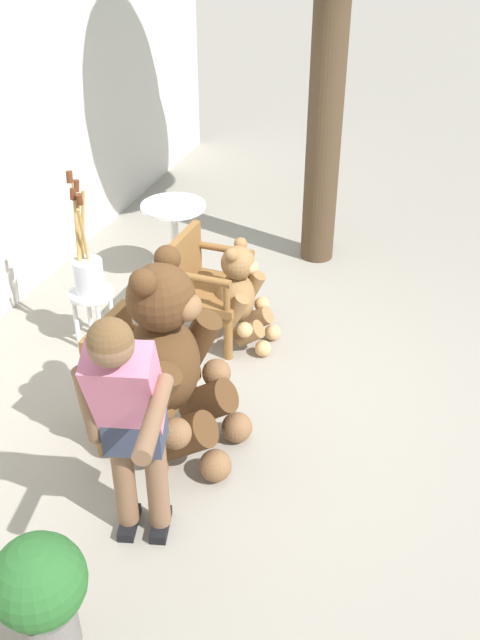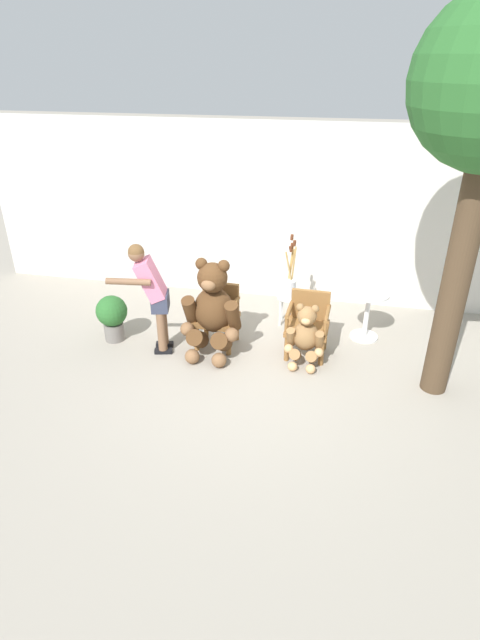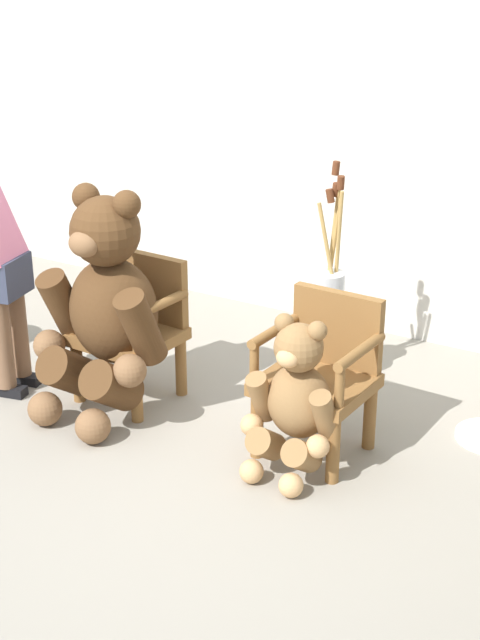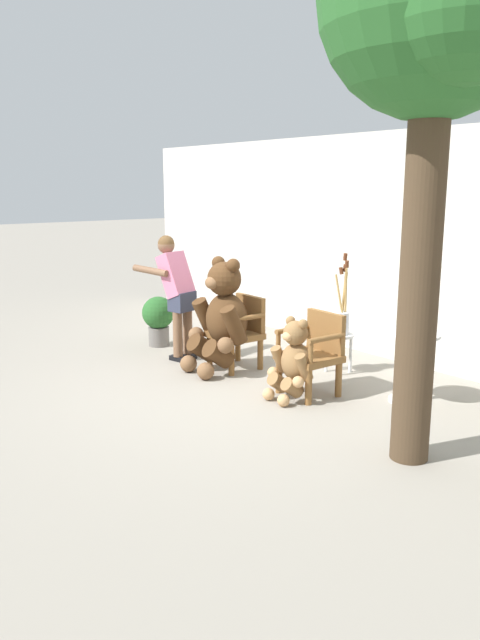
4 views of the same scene
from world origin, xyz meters
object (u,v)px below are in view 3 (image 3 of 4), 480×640
(wooden_chair_right, at_px, (321,371))
(white_stool, at_px, (325,328))
(teddy_bear_small, at_px, (295,399))
(wooden_chair_left, at_px, (134,325))
(teddy_bear_large, at_px, (105,307))
(brush_bucket, at_px, (328,283))

(wooden_chair_right, bearing_deg, white_stool, 114.74)
(wooden_chair_right, relative_size, teddy_bear_small, 1.01)
(wooden_chair_left, bearing_deg, white_stool, 41.31)
(teddy_bear_large, bearing_deg, wooden_chair_left, 88.56)
(teddy_bear_large, bearing_deg, white_stool, 49.13)
(wooden_chair_left, height_order, teddy_bear_small, wooden_chair_left)
(white_stool, bearing_deg, teddy_bear_small, -71.59)
(wooden_chair_left, xyz_separation_m, wooden_chair_right, (1.25, 0.00, 0.00))
(teddy_bear_large, height_order, brush_bucket, brush_bucket)
(wooden_chair_right, relative_size, teddy_bear_large, 0.64)
(wooden_chair_right, xyz_separation_m, white_stool, (-0.36, 0.78, -0.11))
(teddy_bear_large, height_order, teddy_bear_small, teddy_bear_large)
(white_stool, relative_size, brush_bucket, 0.49)
(wooden_chair_right, relative_size, white_stool, 1.87)
(teddy_bear_large, distance_m, white_stool, 1.41)
(wooden_chair_right, height_order, teddy_bear_large, teddy_bear_large)
(white_stool, bearing_deg, brush_bucket, 65.02)
(wooden_chair_right, height_order, brush_bucket, brush_bucket)
(white_stool, distance_m, brush_bucket, 0.30)
(wooden_chair_right, distance_m, white_stool, 0.87)
(wooden_chair_left, bearing_deg, teddy_bear_large, -91.44)
(wooden_chair_left, bearing_deg, teddy_bear_small, -12.97)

